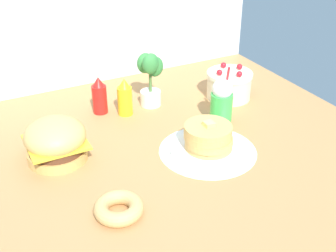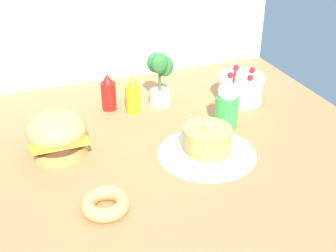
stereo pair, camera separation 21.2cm
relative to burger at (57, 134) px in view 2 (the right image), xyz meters
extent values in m
cube|color=#B27F4C|center=(0.52, -0.18, -0.11)|extent=(2.10, 1.90, 0.02)
cylinder|color=white|center=(0.66, -0.27, -0.10)|extent=(0.47, 0.47, 0.00)
cylinder|color=#DBA859|center=(0.00, 0.00, -0.07)|extent=(0.28, 0.28, 0.05)
cylinder|color=#59331E|center=(0.00, 0.00, -0.03)|extent=(0.26, 0.26, 0.04)
cube|color=yellow|center=(0.00, 0.00, -0.01)|extent=(0.27, 0.27, 0.01)
ellipsoid|color=#E5B260|center=(0.00, 0.00, 0.03)|extent=(0.28, 0.28, 0.16)
cylinder|color=white|center=(0.66, -0.27, -0.09)|extent=(0.36, 0.36, 0.02)
cylinder|color=#E0AD5B|center=(0.66, -0.27, -0.06)|extent=(0.23, 0.23, 0.03)
cylinder|color=#E0AD5B|center=(0.66, -0.28, -0.03)|extent=(0.23, 0.23, 0.03)
cylinder|color=#E0AD5B|center=(0.66, -0.27, 0.00)|extent=(0.23, 0.23, 0.03)
cylinder|color=#E0AD5B|center=(0.66, -0.27, 0.03)|extent=(0.23, 0.23, 0.03)
cube|color=#F7E072|center=(0.66, -0.27, 0.05)|extent=(0.05, 0.05, 0.02)
cylinder|color=beige|center=(1.08, 0.18, -0.03)|extent=(0.26, 0.26, 0.14)
cylinder|color=#F4EACC|center=(1.08, 0.18, 0.05)|extent=(0.27, 0.27, 0.02)
sphere|color=red|center=(1.16, 0.19, 0.08)|extent=(0.03, 0.03, 0.03)
sphere|color=red|center=(1.09, 0.25, 0.08)|extent=(0.03, 0.03, 0.03)
sphere|color=red|center=(1.00, 0.17, 0.08)|extent=(0.03, 0.03, 0.03)
sphere|color=red|center=(1.09, 0.10, 0.08)|extent=(0.03, 0.03, 0.03)
cylinder|color=red|center=(0.34, 0.35, -0.02)|extent=(0.08, 0.08, 0.16)
cone|color=red|center=(0.34, 0.35, 0.09)|extent=(0.07, 0.07, 0.05)
cylinder|color=yellow|center=(0.46, 0.27, -0.02)|extent=(0.08, 0.08, 0.16)
cone|color=yellow|center=(0.46, 0.27, 0.09)|extent=(0.07, 0.07, 0.05)
cylinder|color=green|center=(0.87, -0.06, -0.01)|extent=(0.12, 0.12, 0.17)
sphere|color=white|center=(0.87, -0.06, 0.10)|extent=(0.11, 0.11, 0.11)
cylinder|color=red|center=(0.89, -0.06, 0.14)|extent=(0.01, 0.04, 0.17)
torus|color=tan|center=(0.11, -0.50, -0.07)|extent=(0.20, 0.20, 0.06)
torus|color=#8CCC8C|center=(0.11, -0.50, -0.06)|extent=(0.19, 0.19, 0.05)
cylinder|color=white|center=(0.63, 0.30, -0.05)|extent=(0.12, 0.12, 0.09)
cylinder|color=#4C7238|center=(0.63, 0.30, 0.06)|extent=(0.02, 0.02, 0.15)
ellipsoid|color=#38843D|center=(0.67, 0.31, 0.13)|extent=(0.10, 0.06, 0.12)
ellipsoid|color=#38843D|center=(0.62, 0.34, 0.15)|extent=(0.10, 0.06, 0.12)
ellipsoid|color=#38843D|center=(0.62, 0.27, 0.17)|extent=(0.10, 0.06, 0.12)
camera|label=1|loc=(-0.34, -1.78, 1.07)|focal=47.52mm
camera|label=2|loc=(-0.15, -1.87, 1.07)|focal=47.52mm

